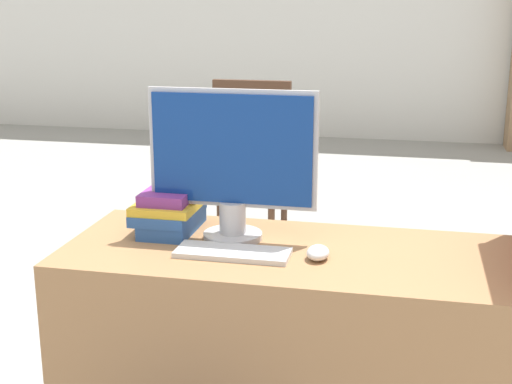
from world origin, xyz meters
TOP-DOWN VIEW (x-y plane):
  - wall_back at (0.00, 5.92)m, footprint 12.00×0.06m
  - desk at (0.00, 0.29)m, footprint 1.37×0.57m
  - monitor at (-0.19, 0.35)m, footprint 0.53×0.19m
  - keyboard at (-0.15, 0.21)m, footprint 0.34×0.12m
  - mouse at (0.10, 0.23)m, footprint 0.07×0.09m
  - book_stack at (-0.41, 0.39)m, footprint 0.19×0.28m
  - far_chair at (-0.53, 2.02)m, footprint 0.44×0.44m

SIDE VIEW (x-z plane):
  - desk at x=0.00m, z-range 0.00..0.72m
  - far_chair at x=-0.53m, z-range 0.05..1.07m
  - keyboard at x=-0.15m, z-range 0.72..0.74m
  - mouse at x=0.10m, z-range 0.72..0.76m
  - book_stack at x=-0.41m, z-range 0.72..0.86m
  - monitor at x=-0.19m, z-range 0.73..1.20m
  - wall_back at x=0.00m, z-range 0.00..2.80m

